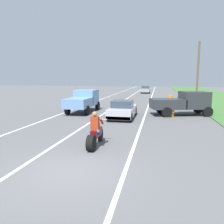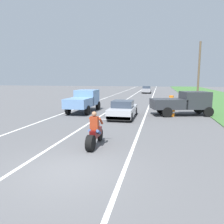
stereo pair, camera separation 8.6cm
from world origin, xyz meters
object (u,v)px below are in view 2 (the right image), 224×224
Objects in this scene: sports_car_silver at (123,110)px; construction_barrel_nearest at (171,110)px; pickup_truck_right_shoulder_dark_grey at (183,102)px; distant_car_far_ahead at (147,89)px; construction_barrel_far at (171,100)px; pickup_truck_left_lane_light_blue at (84,100)px; motorcycle_with_rider at (94,134)px; construction_barrel_mid at (167,104)px.

construction_barrel_nearest is at bearing 21.19° from sports_car_silver.
pickup_truck_right_shoulder_dark_grey reaches higher than construction_barrel_nearest.
distant_car_far_ahead reaches higher than construction_barrel_nearest.
distant_car_far_ahead is at bearing 102.14° from construction_barrel_far.
construction_barrel_nearest is at bearing -5.67° from pickup_truck_left_lane_light_blue.
construction_barrel_nearest is at bearing -82.70° from distant_car_far_ahead.
pickup_truck_left_lane_light_blue reaches higher than motorcycle_with_rider.
motorcycle_with_rider is 0.51× the size of sports_car_silver.
motorcycle_with_rider is at bearing -103.06° from construction_barrel_far.
pickup_truck_left_lane_light_blue reaches higher than sports_car_silver.
pickup_truck_right_shoulder_dark_grey is 5.14× the size of construction_barrel_mid.
pickup_truck_left_lane_light_blue reaches higher than construction_barrel_mid.
motorcycle_with_rider is 10.93m from pickup_truck_right_shoulder_dark_grey.
construction_barrel_mid is at bearing 58.56° from sports_car_silver.
motorcycle_with_rider is 9.83m from construction_barrel_nearest.
distant_car_far_ahead reaches higher than construction_barrel_mid.
pickup_truck_right_shoulder_dark_grey is 1.38m from construction_barrel_nearest.
construction_barrel_nearest is (7.77, -0.77, -0.60)m from pickup_truck_left_lane_light_blue.
motorcycle_with_rider reaches higher than distant_car_far_ahead.
distant_car_far_ahead reaches higher than sports_car_silver.
motorcycle_with_rider reaches higher than construction_barrel_far.
pickup_truck_left_lane_light_blue is 11.84m from construction_barrel_far.
distant_car_far_ahead is (-4.60, 27.45, -0.33)m from pickup_truck_right_shoulder_dark_grey.
pickup_truck_right_shoulder_dark_grey is 8.56m from construction_barrel_far.
distant_car_far_ahead is at bearing 81.37° from pickup_truck_left_lane_light_blue.
motorcycle_with_rider is at bearing -116.00° from pickup_truck_right_shoulder_dark_grey.
pickup_truck_right_shoulder_dark_grey is (4.75, 2.20, 0.48)m from sports_car_silver.
distant_car_far_ahead is at bearing 97.30° from construction_barrel_nearest.
sports_car_silver is at bearing -121.44° from construction_barrel_mid.
motorcycle_with_rider is 0.43× the size of pickup_truck_right_shoulder_dark_grey.
construction_barrel_nearest is at bearing -87.97° from construction_barrel_mid.
pickup_truck_right_shoulder_dark_grey is (4.79, 9.82, 0.51)m from motorcycle_with_rider.
sports_car_silver is at bearing -28.99° from pickup_truck_left_lane_light_blue.
motorcycle_with_rider is at bearing -105.08° from construction_barrel_mid.
motorcycle_with_rider is 2.21× the size of construction_barrel_nearest.
distant_car_far_ahead is at bearing 89.73° from sports_car_silver.
pickup_truck_right_shoulder_dark_grey is 27.83m from distant_car_far_ahead.
pickup_truck_left_lane_light_blue is at bearing -134.08° from construction_barrel_far.
construction_barrel_far is 19.36m from distant_car_far_ahead.
sports_car_silver is 4.30× the size of construction_barrel_nearest.
sports_car_silver is 11.52m from construction_barrel_far.
pickup_truck_right_shoulder_dark_grey is 5.14× the size of construction_barrel_nearest.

